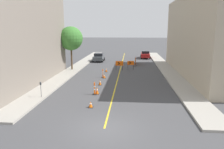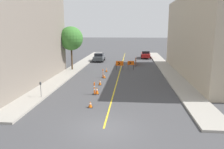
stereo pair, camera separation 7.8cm
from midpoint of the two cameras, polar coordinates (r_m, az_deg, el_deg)
The scene contains 20 objects.
ground_plane at distance 13.91m, azimuth -2.02°, elevation -13.94°, with size 300.00×300.00×0.00m, color #424244.
lane_stripe at distance 34.90m, azimuth 2.41°, elevation 1.81°, with size 0.12×43.81×0.01m.
sidewalk_left at distance 35.89m, azimuth -8.86°, elevation 2.08°, with size 2.23×43.81×0.16m.
sidewalk_right at distance 35.27m, azimuth 13.89°, elevation 1.70°, with size 2.23×43.81×0.16m.
building_facade_left at distance 26.00m, azimuth -24.69°, elevation 11.22°, with size 6.00×18.00×12.52m.
building_facade_right at distance 31.04m, azimuth 23.32°, elevation 9.22°, with size 6.00×22.92×10.33m.
traffic_cone_nearest at distance 17.34m, azimuth -5.57°, elevation -7.82°, with size 0.38×0.38×0.48m.
traffic_cone_second at distance 20.70m, azimuth -3.87°, elevation -4.25°, with size 0.41×0.41×0.67m.
traffic_cone_third at distance 24.01m, azimuth -3.08°, elevation -2.09°, with size 0.35×0.35×0.59m.
traffic_cone_fourth at distance 27.39m, azimuth -1.94°, elevation -0.45°, with size 0.39×0.39×0.49m.
traffic_cone_fifth at distance 31.43m, azimuth -1.39°, elevation 1.18°, with size 0.35×0.35×0.53m.
delineator_post_front at distance 20.54m, azimuth -4.52°, elevation -3.85°, with size 0.37×0.37×1.19m.
delineator_post_rear at distance 27.70m, azimuth -2.31°, elevation 0.16°, with size 0.33×0.33×1.09m.
arrow_barricade_primary at distance 32.57m, azimuth 2.06°, elevation 2.83°, with size 1.15×0.11×1.38m.
arrow_barricade_secondary at distance 33.21m, azimuth 5.00°, elevation 2.91°, with size 0.99×0.14×1.32m.
safety_mesh_fence at distance 38.03m, azimuth 6.28°, elevation 3.48°, with size 0.27×4.39×1.20m.
parked_car_curb_near at distance 41.81m, azimuth -3.33°, elevation 4.55°, with size 1.94×4.32×1.59m.
parked_car_curb_mid at distance 46.70m, azimuth 8.84°, elevation 5.19°, with size 2.00×4.38×1.59m.
parking_meter_near_curb at distance 20.11m, azimuth -18.06°, elevation -2.95°, with size 0.12×0.11×1.36m.
street_tree_left_near at distance 32.58m, azimuth -10.57°, elevation 9.24°, with size 3.44×3.44×6.27m.
Camera 2 is at (1.62, -12.43, 6.03)m, focal length 35.00 mm.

